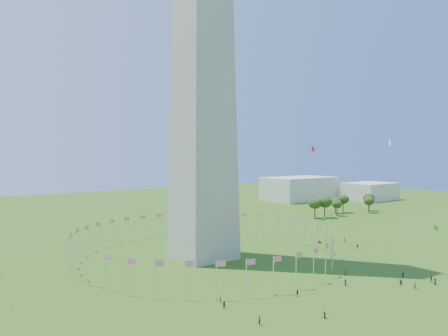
{
  "coord_description": "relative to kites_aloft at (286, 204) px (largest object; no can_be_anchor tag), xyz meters",
  "views": [
    {
      "loc": [
        -76.8,
        -63.09,
        33.16
      ],
      "look_at": [
        -3.06,
        35.0,
        28.88
      ],
      "focal_mm": 35.0,
      "sensor_mm": 36.0,
      "label": 1
    }
  ],
  "objects": [
    {
      "name": "gov_building_east_a",
      "position": [
        138.74,
        125.1,
        -10.52
      ],
      "size": [
        50.0,
        30.0,
        16.0
      ],
      "primitive_type": "cube",
      "color": "beige",
      "rests_on": "ground"
    },
    {
      "name": "tree_line_east",
      "position": [
        101.39,
        60.23,
        -13.62
      ],
      "size": [
        53.58,
        15.08,
        10.97
      ],
      "color": "#34531B",
      "rests_on": "ground"
    },
    {
      "name": "flag_ring",
      "position": [
        -11.26,
        25.1,
        -14.02
      ],
      "size": [
        80.24,
        80.24,
        9.0
      ],
      "color": "silver",
      "rests_on": "ground"
    },
    {
      "name": "crowd",
      "position": [
        2.28,
        -25.76,
        -17.67
      ],
      "size": [
        97.99,
        75.96,
        1.98
      ],
      "color": "#282828",
      "rests_on": "ground"
    },
    {
      "name": "gov_building_east_b",
      "position": [
        178.74,
        95.1,
        -12.52
      ],
      "size": [
        35.0,
        25.0,
        12.0
      ],
      "primitive_type": "cube",
      "color": "beige",
      "rests_on": "ground"
    },
    {
      "name": "kites_aloft",
      "position": [
        0.0,
        0.0,
        0.0
      ],
      "size": [
        109.91,
        80.28,
        32.89
      ],
      "color": "green",
      "rests_on": "ground"
    },
    {
      "name": "ground",
      "position": [
        -11.26,
        -24.9,
        -18.52
      ],
      "size": [
        600.0,
        600.0,
        0.0
      ],
      "primitive_type": "plane",
      "color": "#2A4F12",
      "rests_on": "ground"
    }
  ]
}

